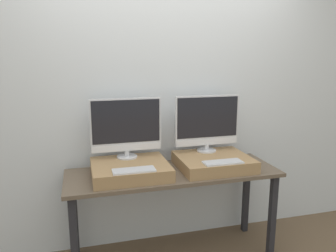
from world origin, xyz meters
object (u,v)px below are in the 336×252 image
object	(u,v)px
keyboard_left	(134,170)
monitor_right	(207,122)
keyboard_right	(223,162)
monitor_left	(126,127)

from	to	relation	value
keyboard_left	monitor_right	size ratio (longest dim) A/B	0.54
keyboard_right	monitor_left	bearing A→B (deg)	153.91
monitor_left	keyboard_right	size ratio (longest dim) A/B	1.84
monitor_left	monitor_right	world-z (taller)	same
keyboard_left	keyboard_right	distance (m)	0.70
keyboard_left	monitor_right	bearing A→B (deg)	26.09
monitor_left	monitor_right	size ratio (longest dim) A/B	1.00
monitor_right	keyboard_right	size ratio (longest dim) A/B	1.84
monitor_right	keyboard_right	xyz separation A→B (m)	(0.00, -0.34, -0.25)
monitor_right	monitor_left	bearing A→B (deg)	180.00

